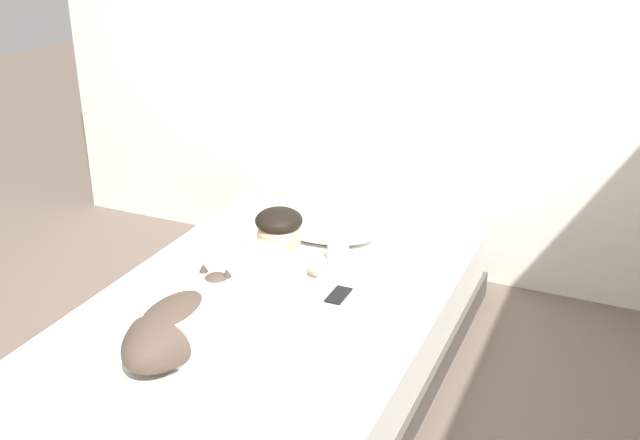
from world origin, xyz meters
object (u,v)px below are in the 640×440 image
object	(u,v)px
coffee_cup	(338,253)
cell_phone	(339,295)
bed	(265,342)
dog	(180,324)
pillow	(325,226)
person_lying	(237,282)

from	to	relation	value
coffee_cup	cell_phone	world-z (taller)	coffee_cup
bed	dog	distance (m)	0.50
dog	coffee_cup	bearing A→B (deg)	74.76
pillow	cell_phone	bearing A→B (deg)	-60.68
person_lying	coffee_cup	distance (m)	0.56
person_lying	cell_phone	xyz separation A→B (m)	(0.32, 0.23, -0.10)
pillow	coffee_cup	size ratio (longest dim) A/B	4.16
pillow	cell_phone	world-z (taller)	pillow
bed	pillow	xyz separation A→B (m)	(-0.03, 0.67, 0.23)
person_lying	coffee_cup	size ratio (longest dim) A/B	7.36
bed	pillow	distance (m)	0.71
cell_phone	coffee_cup	bearing A→B (deg)	112.85
dog	cell_phone	size ratio (longest dim) A/B	4.11
coffee_cup	person_lying	bearing A→B (deg)	-111.57
bed	pillow	size ratio (longest dim) A/B	4.03
dog	coffee_cup	size ratio (longest dim) A/B	4.60
dog	person_lying	bearing A→B (deg)	84.99
dog	coffee_cup	distance (m)	0.90
cell_phone	pillow	bearing A→B (deg)	119.32
pillow	dog	world-z (taller)	dog
pillow	coffee_cup	world-z (taller)	pillow
person_lying	cell_phone	world-z (taller)	person_lying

